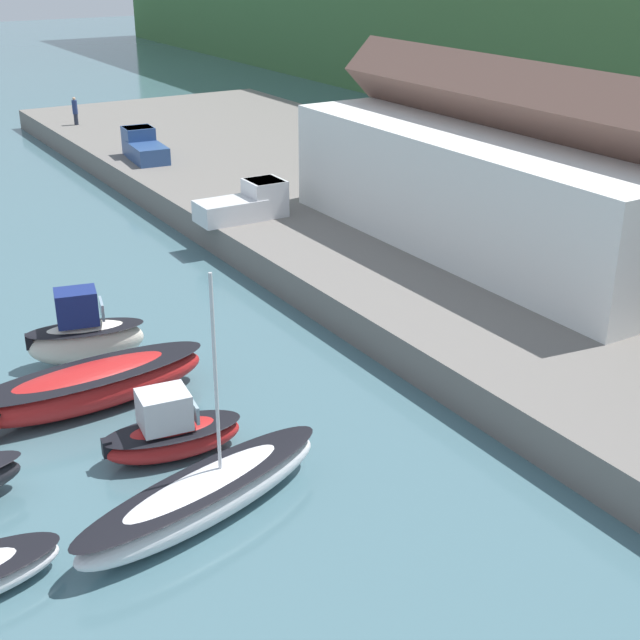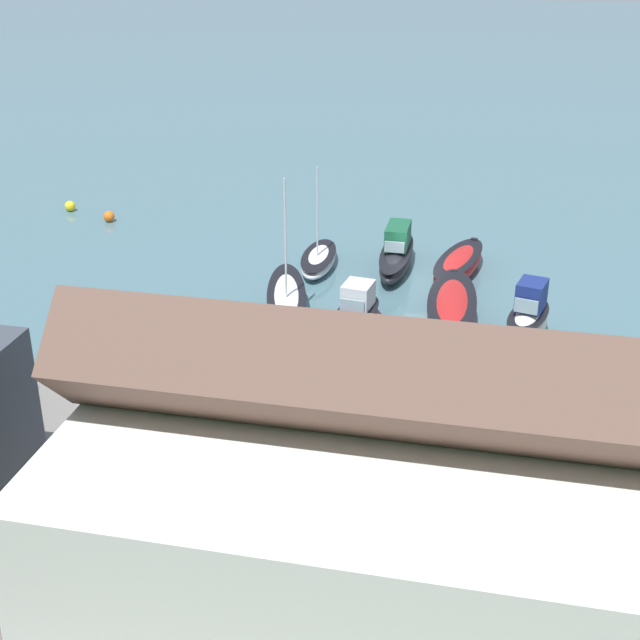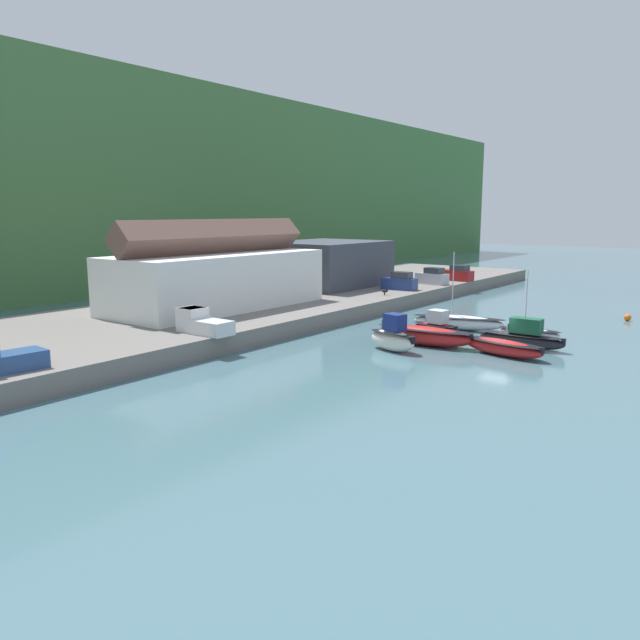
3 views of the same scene
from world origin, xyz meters
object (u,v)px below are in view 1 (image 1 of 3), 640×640
Objects in this scene: moored_boat_0 at (85,336)px; pickup_truck_0 at (143,146)px; moored_boat_2 at (171,433)px; pickup_truck_1 at (248,203)px; moored_boat_3 at (204,496)px; person_on_quay at (75,111)px; moored_boat_1 at (91,386)px.

pickup_truck_0 is (-25.12, 12.17, 1.25)m from moored_boat_0.
pickup_truck_1 is (-17.29, 11.70, 1.56)m from moored_boat_2.
moored_boat_2 is at bearing 157.13° from moored_boat_3.
person_on_quay is at bearing 173.28° from moored_boat_2.
pickup_truck_0 is at bearing 167.25° from moored_boat_0.
pickup_truck_1 is at bearing 132.07° from moored_boat_1.
moored_boat_0 is 40.52m from person_on_quay.
person_on_quay is (-38.72, 11.85, 1.53)m from moored_boat_0.
pickup_truck_1 is at bearing 0.07° from person_on_quay.
pickup_truck_1 is at bearing 141.18° from moored_boat_0.
moored_boat_3 is at bearing -13.62° from person_on_quay.
person_on_quay is (-46.70, 11.67, 1.84)m from moored_boat_2.
moored_boat_3 is at bearing 1.46° from moored_boat_1.
pickup_truck_1 reaches higher than moored_boat_0.
moored_boat_2 is at bearing -33.29° from pickup_truck_1.
person_on_quay reaches higher than pickup_truck_1.
moored_boat_0 is at bearing 161.94° from moored_boat_1.
person_on_quay is at bearing 96.49° from pickup_truck_0.
moored_boat_1 is 4.03× the size of person_on_quay.
moored_boat_1 is at bearing -109.48° from pickup_truck_0.
person_on_quay is at bearing 160.14° from moored_boat_1.
moored_boat_2 reaches higher than moored_boat_1.
moored_boat_1 is 18.25m from pickup_truck_1.
person_on_quay is at bearing 176.09° from moored_boat_0.
pickup_truck_1 is at bearing -85.93° from pickup_truck_0.
person_on_quay reaches higher than pickup_truck_0.
moored_boat_1 is at bearing -158.20° from moored_boat_2.
person_on_quay is (-29.41, -0.04, 0.28)m from pickup_truck_1.
moored_boat_3 is (11.57, -0.33, -0.39)m from moored_boat_0.
moored_boat_3 is (3.59, -0.51, -0.08)m from moored_boat_2.
pickup_truck_1 is at bearing 134.96° from moored_boat_3.
moored_boat_0 is at bearing 163.63° from moored_boat_3.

